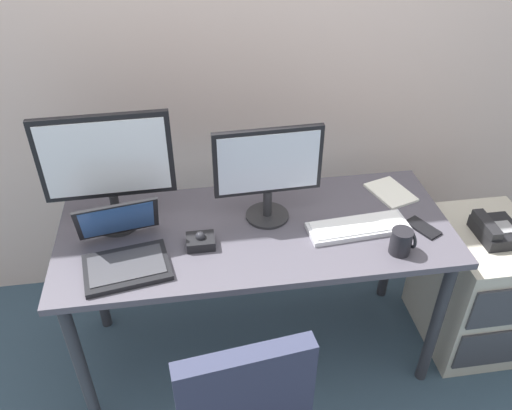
{
  "coord_description": "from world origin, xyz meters",
  "views": [
    {
      "loc": [
        -0.24,
        -1.63,
        2.09
      ],
      "look_at": [
        0.0,
        0.0,
        0.88
      ],
      "focal_mm": 36.48,
      "sensor_mm": 36.0,
      "label": 1
    }
  ],
  "objects_px": {
    "paper_notepad": "(391,192)",
    "cell_phone": "(423,228)",
    "monitor_main": "(107,164)",
    "file_cabinet": "(475,286)",
    "keyboard": "(358,227)",
    "laptop": "(123,249)",
    "monitor_side": "(268,169)",
    "trackball_mouse": "(201,241)",
    "desk_phone": "(496,231)",
    "coffee_mug": "(402,242)"
  },
  "relations": [
    {
      "from": "monitor_side",
      "to": "laptop",
      "type": "relative_size",
      "value": 1.17
    },
    {
      "from": "monitor_main",
      "to": "cell_phone",
      "type": "relative_size",
      "value": 3.55
    },
    {
      "from": "monitor_main",
      "to": "laptop",
      "type": "bearing_deg",
      "value": -80.26
    },
    {
      "from": "coffee_mug",
      "to": "paper_notepad",
      "type": "relative_size",
      "value": 0.49
    },
    {
      "from": "monitor_main",
      "to": "cell_phone",
      "type": "distance_m",
      "value": 1.28
    },
    {
      "from": "keyboard",
      "to": "cell_phone",
      "type": "relative_size",
      "value": 2.95
    },
    {
      "from": "trackball_mouse",
      "to": "laptop",
      "type": "bearing_deg",
      "value": -172.26
    },
    {
      "from": "monitor_side",
      "to": "cell_phone",
      "type": "xyz_separation_m",
      "value": [
        0.61,
        -0.17,
        -0.23
      ]
    },
    {
      "from": "file_cabinet",
      "to": "trackball_mouse",
      "type": "relative_size",
      "value": 5.81
    },
    {
      "from": "monitor_main",
      "to": "monitor_side",
      "type": "distance_m",
      "value": 0.62
    },
    {
      "from": "laptop",
      "to": "paper_notepad",
      "type": "height_order",
      "value": "laptop"
    },
    {
      "from": "monitor_main",
      "to": "laptop",
      "type": "xyz_separation_m",
      "value": [
        0.04,
        -0.23,
        -0.24
      ]
    },
    {
      "from": "monitor_side",
      "to": "trackball_mouse",
      "type": "height_order",
      "value": "monitor_side"
    },
    {
      "from": "file_cabinet",
      "to": "coffee_mug",
      "type": "xyz_separation_m",
      "value": [
        -0.52,
        -0.18,
        0.49
      ]
    },
    {
      "from": "monitor_main",
      "to": "trackball_mouse",
      "type": "bearing_deg",
      "value": -29.6
    },
    {
      "from": "monitor_main",
      "to": "cell_phone",
      "type": "xyz_separation_m",
      "value": [
        1.23,
        -0.21,
        -0.29
      ]
    },
    {
      "from": "desk_phone",
      "to": "monitor_side",
      "type": "distance_m",
      "value": 1.04
    },
    {
      "from": "file_cabinet",
      "to": "paper_notepad",
      "type": "bearing_deg",
      "value": 154.0
    },
    {
      "from": "trackball_mouse",
      "to": "monitor_side",
      "type": "bearing_deg",
      "value": 26.51
    },
    {
      "from": "monitor_main",
      "to": "paper_notepad",
      "type": "bearing_deg",
      "value": 2.14
    },
    {
      "from": "file_cabinet",
      "to": "trackball_mouse",
      "type": "bearing_deg",
      "value": -178.78
    },
    {
      "from": "desk_phone",
      "to": "monitor_main",
      "type": "bearing_deg",
      "value": 173.73
    },
    {
      "from": "coffee_mug",
      "to": "monitor_main",
      "type": "bearing_deg",
      "value": 162.77
    },
    {
      "from": "paper_notepad",
      "to": "cell_phone",
      "type": "height_order",
      "value": "paper_notepad"
    },
    {
      "from": "desk_phone",
      "to": "keyboard",
      "type": "height_order",
      "value": "keyboard"
    },
    {
      "from": "laptop",
      "to": "coffee_mug",
      "type": "height_order",
      "value": "laptop"
    },
    {
      "from": "file_cabinet",
      "to": "monitor_side",
      "type": "xyz_separation_m",
      "value": [
        -0.99,
        0.12,
        0.68
      ]
    },
    {
      "from": "coffee_mug",
      "to": "paper_notepad",
      "type": "bearing_deg",
      "value": 74.69
    },
    {
      "from": "file_cabinet",
      "to": "monitor_side",
      "type": "relative_size",
      "value": 1.47
    },
    {
      "from": "monitor_side",
      "to": "paper_notepad",
      "type": "distance_m",
      "value": 0.62
    },
    {
      "from": "laptop",
      "to": "coffee_mug",
      "type": "bearing_deg",
      "value": -6.04
    },
    {
      "from": "desk_phone",
      "to": "paper_notepad",
      "type": "height_order",
      "value": "paper_notepad"
    },
    {
      "from": "keyboard",
      "to": "paper_notepad",
      "type": "distance_m",
      "value": 0.32
    },
    {
      "from": "cell_phone",
      "to": "keyboard",
      "type": "bearing_deg",
      "value": 145.72
    },
    {
      "from": "trackball_mouse",
      "to": "desk_phone",
      "type": "bearing_deg",
      "value": 0.49
    },
    {
      "from": "file_cabinet",
      "to": "paper_notepad",
      "type": "xyz_separation_m",
      "value": [
        -0.42,
        0.2,
        0.45
      ]
    },
    {
      "from": "monitor_main",
      "to": "monitor_side",
      "type": "xyz_separation_m",
      "value": [
        0.61,
        -0.04,
        -0.05
      ]
    },
    {
      "from": "desk_phone",
      "to": "monitor_main",
      "type": "distance_m",
      "value": 1.65
    },
    {
      "from": "monitor_main",
      "to": "paper_notepad",
      "type": "xyz_separation_m",
      "value": [
        1.19,
        0.04,
        -0.28
      ]
    },
    {
      "from": "file_cabinet",
      "to": "laptop",
      "type": "bearing_deg",
      "value": -177.57
    },
    {
      "from": "keyboard",
      "to": "coffee_mug",
      "type": "height_order",
      "value": "coffee_mug"
    },
    {
      "from": "paper_notepad",
      "to": "monitor_side",
      "type": "bearing_deg",
      "value": -171.35
    },
    {
      "from": "monitor_main",
      "to": "file_cabinet",
      "type": "bearing_deg",
      "value": -5.65
    },
    {
      "from": "file_cabinet",
      "to": "laptop",
      "type": "distance_m",
      "value": 1.64
    },
    {
      "from": "coffee_mug",
      "to": "keyboard",
      "type": "bearing_deg",
      "value": 127.82
    },
    {
      "from": "keyboard",
      "to": "coffee_mug",
      "type": "distance_m",
      "value": 0.2
    },
    {
      "from": "desk_phone",
      "to": "laptop",
      "type": "bearing_deg",
      "value": -178.16
    },
    {
      "from": "trackball_mouse",
      "to": "monitor_main",
      "type": "bearing_deg",
      "value": 150.4
    },
    {
      "from": "monitor_main",
      "to": "cell_phone",
      "type": "height_order",
      "value": "monitor_main"
    },
    {
      "from": "paper_notepad",
      "to": "keyboard",
      "type": "bearing_deg",
      "value": -134.51
    }
  ]
}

